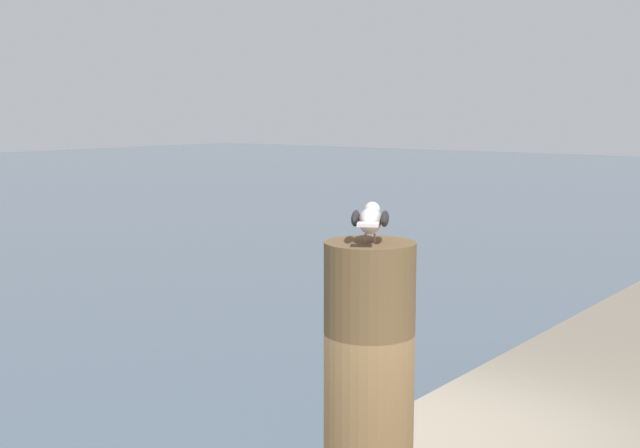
{
  "coord_description": "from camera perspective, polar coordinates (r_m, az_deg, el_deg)",
  "views": [
    {
      "loc": [
        -3.05,
        -2.28,
        3.37
      ],
      "look_at": [
        -0.47,
        -0.26,
        2.92
      ],
      "focal_mm": 45.22,
      "sensor_mm": 36.0,
      "label": 1
    }
  ],
  "objects": [
    {
      "name": "seagull",
      "position": [
        3.16,
        3.59,
        0.34
      ],
      "size": [
        0.36,
        0.24,
        0.14
      ],
      "color": "tan",
      "rests_on": "mooring_post"
    },
    {
      "name": "mooring_post",
      "position": [
        3.3,
        3.48,
        -10.9
      ],
      "size": [
        0.36,
        0.36,
        1.12
      ],
      "primitive_type": "cylinder",
      "color": "brown",
      "rests_on": "harbor_quay"
    }
  ]
}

